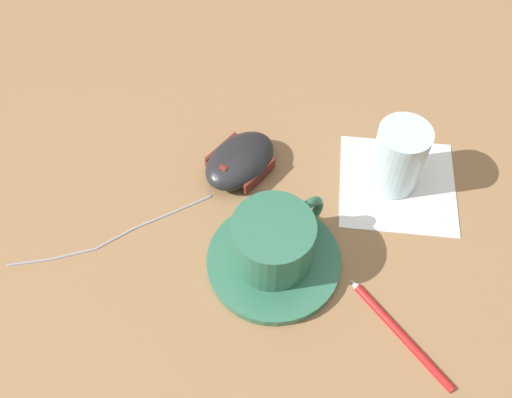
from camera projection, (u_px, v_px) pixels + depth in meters
name	position (u px, v px, depth m)	size (l,w,h in m)	color
ground_plane	(350.00, 218.00, 0.65)	(3.00, 3.00, 0.00)	olive
saucer	(274.00, 261.00, 0.62)	(0.14, 0.14, 0.01)	#2D664C
coffee_cup	(274.00, 240.00, 0.59)	(0.11, 0.09, 0.06)	#2D664C
computer_mouse	(240.00, 161.00, 0.68)	(0.11, 0.08, 0.03)	black
mouse_cable	(115.00, 234.00, 0.64)	(0.19, 0.14, 0.00)	gray
napkin_under_glass	(397.00, 184.00, 0.68)	(0.14, 0.14, 0.00)	white
drinking_glass	(398.00, 157.00, 0.65)	(0.06, 0.06, 0.08)	silver
pen	(400.00, 331.00, 0.57)	(0.06, 0.14, 0.01)	#B21919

